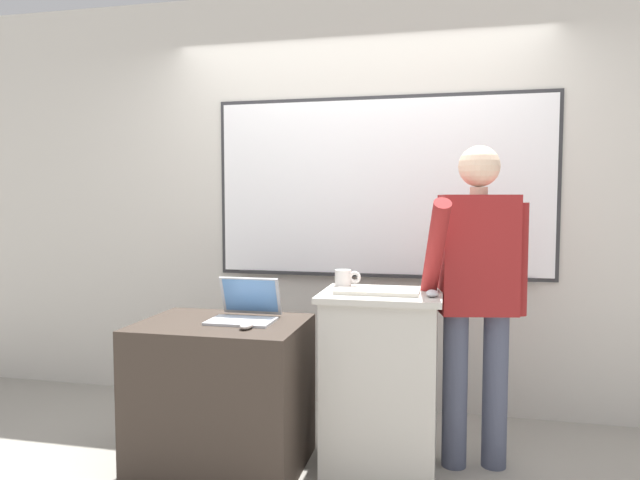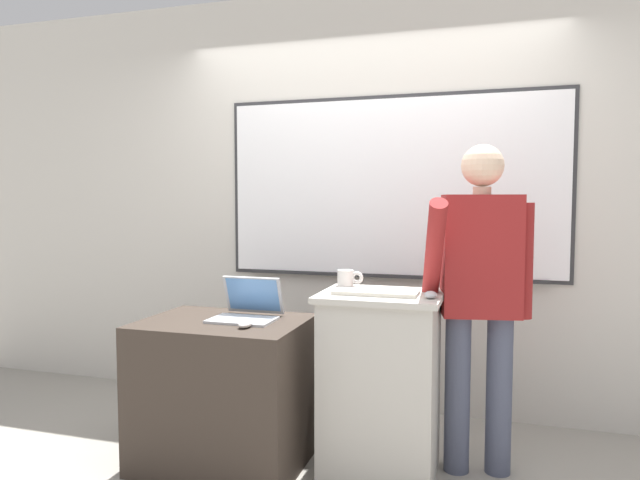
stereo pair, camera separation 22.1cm
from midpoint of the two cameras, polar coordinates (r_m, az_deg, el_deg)
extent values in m
cube|color=beige|center=(3.89, 6.48, 3.89)|extent=(6.40, 0.12, 2.81)
cube|color=#2D2D30|center=(3.80, 8.80, 5.24)|extent=(2.24, 0.02, 1.20)
cube|color=white|center=(3.79, 8.79, 5.24)|extent=(2.19, 0.02, 1.15)
cube|color=#2D2D30|center=(3.81, 8.66, -3.61)|extent=(1.97, 0.04, 0.02)
cube|color=#BCB7AD|center=(3.03, 8.20, -14.39)|extent=(0.56, 0.46, 0.91)
cube|color=#BCB7AD|center=(2.92, 8.29, -5.57)|extent=(0.61, 0.50, 0.03)
cube|color=#382D26|center=(3.17, -7.54, -14.86)|extent=(0.86, 0.64, 0.78)
cylinder|color=#474C60|center=(3.16, 15.60, -14.58)|extent=(0.13, 0.13, 0.82)
cylinder|color=#474C60|center=(3.20, 19.43, -14.41)|extent=(0.13, 0.13, 0.82)
cube|color=maroon|center=(3.03, 17.81, -1.50)|extent=(0.42, 0.29, 0.62)
cylinder|color=beige|center=(3.02, 17.95, 4.72)|extent=(0.09, 0.09, 0.04)
sphere|color=beige|center=(3.03, 18.00, 7.10)|extent=(0.21, 0.21, 0.21)
cylinder|color=maroon|center=(2.81, 13.56, -1.07)|extent=(0.17, 0.44, 0.51)
cylinder|color=maroon|center=(3.09, 21.73, -1.95)|extent=(0.08, 0.08, 0.59)
cube|color=#B7BABF|center=(3.03, -5.71, -7.97)|extent=(0.34, 0.23, 0.01)
cube|color=#B7BABF|center=(3.15, -4.67, -5.50)|extent=(0.33, 0.08, 0.21)
cube|color=#598CCC|center=(3.14, -4.72, -5.48)|extent=(0.30, 0.07, 0.18)
cube|color=beige|center=(2.86, 7.79, -5.27)|extent=(0.42, 0.15, 0.02)
ellipsoid|color=silver|center=(2.88, -5.31, -8.42)|extent=(0.06, 0.10, 0.03)
ellipsoid|color=#BCBCC1|center=(2.81, 13.24, -5.36)|extent=(0.06, 0.10, 0.03)
cylinder|color=silver|center=(3.12, 4.59, -3.82)|extent=(0.09, 0.09, 0.09)
torus|color=silver|center=(3.11, 5.76, -3.78)|extent=(0.07, 0.02, 0.07)
camera|label=1|loc=(0.11, -87.84, 0.15)|focal=32.00mm
camera|label=2|loc=(0.11, 92.16, -0.15)|focal=32.00mm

